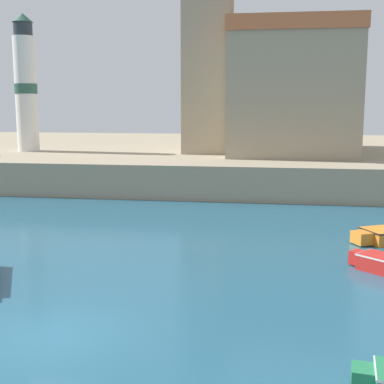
% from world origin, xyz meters
% --- Properties ---
extents(ground_plane, '(200.00, 200.00, 0.00)m').
position_xyz_m(ground_plane, '(0.00, 0.00, 0.00)').
color(ground_plane, '#235670').
extents(quay_seawall, '(120.00, 40.00, 2.54)m').
position_xyz_m(quay_seawall, '(0.00, 42.73, 1.27)').
color(quay_seawall, gray).
rests_on(quay_seawall, ground).
extents(church, '(15.36, 16.21, 18.11)m').
position_xyz_m(church, '(6.88, 35.33, 8.73)').
color(church, gray).
rests_on(church, quay_seawall).
extents(lighthouse, '(2.03, 2.03, 12.37)m').
position_xyz_m(lighthouse, '(-16.00, 32.51, 8.53)').
color(lighthouse, silver).
rests_on(lighthouse, quay_seawall).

